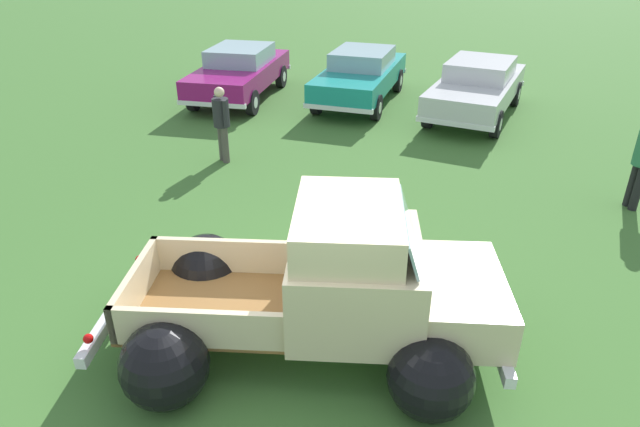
{
  "coord_description": "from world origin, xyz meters",
  "views": [
    {
      "loc": [
        1.09,
        -5.22,
        4.63
      ],
      "look_at": [
        0.0,
        1.5,
        1.03
      ],
      "focal_mm": 31.43,
      "sensor_mm": 36.0,
      "label": 1
    }
  ],
  "objects_px": {
    "vintage_pickup_truck": "(333,295)",
    "spectator_1": "(222,120)",
    "show_car_2": "(477,86)",
    "show_car_0": "(240,71)",
    "show_car_1": "(361,74)"
  },
  "relations": [
    {
      "from": "show_car_0",
      "to": "show_car_2",
      "type": "relative_size",
      "value": 0.94
    },
    {
      "from": "show_car_0",
      "to": "show_car_1",
      "type": "height_order",
      "value": "same"
    },
    {
      "from": "show_car_0",
      "to": "spectator_1",
      "type": "height_order",
      "value": "spectator_1"
    },
    {
      "from": "vintage_pickup_truck",
      "to": "show_car_2",
      "type": "xyz_separation_m",
      "value": [
        2.42,
        9.58,
        0.03
      ]
    },
    {
      "from": "vintage_pickup_truck",
      "to": "spectator_1",
      "type": "xyz_separation_m",
      "value": [
        -3.12,
        5.49,
        0.16
      ]
    },
    {
      "from": "show_car_0",
      "to": "show_car_2",
      "type": "height_order",
      "value": "same"
    },
    {
      "from": "show_car_0",
      "to": "show_car_2",
      "type": "xyz_separation_m",
      "value": [
        6.56,
        -0.63,
        0.0
      ]
    },
    {
      "from": "show_car_1",
      "to": "show_car_2",
      "type": "distance_m",
      "value": 3.2
    },
    {
      "from": "vintage_pickup_truck",
      "to": "spectator_1",
      "type": "height_order",
      "value": "vintage_pickup_truck"
    },
    {
      "from": "spectator_1",
      "to": "show_car_0",
      "type": "bearing_deg",
      "value": 60.35
    },
    {
      "from": "vintage_pickup_truck",
      "to": "show_car_0",
      "type": "xyz_separation_m",
      "value": [
        -4.14,
        10.21,
        0.03
      ]
    },
    {
      "from": "vintage_pickup_truck",
      "to": "show_car_1",
      "type": "height_order",
      "value": "vintage_pickup_truck"
    },
    {
      "from": "vintage_pickup_truck",
      "to": "show_car_2",
      "type": "distance_m",
      "value": 9.88
    },
    {
      "from": "vintage_pickup_truck",
      "to": "show_car_0",
      "type": "height_order",
      "value": "vintage_pickup_truck"
    },
    {
      "from": "show_car_1",
      "to": "show_car_2",
      "type": "xyz_separation_m",
      "value": [
        3.11,
        -0.79,
        0.0
      ]
    }
  ]
}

